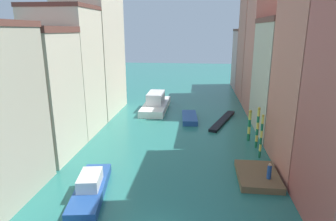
{
  "coord_description": "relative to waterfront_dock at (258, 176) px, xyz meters",
  "views": [
    {
      "loc": [
        2.77,
        -15.34,
        12.86
      ],
      "look_at": [
        -1.76,
        25.21,
        1.5
      ],
      "focal_mm": 31.03,
      "sensor_mm": 36.0,
      "label": 1
    }
  ],
  "objects": [
    {
      "name": "ground_plane",
      "position": [
        -8.15,
        15.69,
        -0.29
      ],
      "size": [
        154.0,
        154.0,
        0.0
      ],
      "primitive_type": "plane",
      "color": "#28756B"
    },
    {
      "name": "building_right_2",
      "position": [
        5.72,
        13.57,
        6.89
      ],
      "size": [
        7.46,
        11.17,
        14.33
      ],
      "color": "#BCB299",
      "rests_on": "ground"
    },
    {
      "name": "mooring_pole_0",
      "position": [
        1.02,
        4.61,
        2.1
      ],
      "size": [
        0.26,
        0.26,
        4.7
      ],
      "color": "#197247",
      "rests_on": "ground"
    },
    {
      "name": "mooring_pole_2",
      "position": [
        0.61,
        9.44,
        1.68
      ],
      "size": [
        0.37,
        0.37,
        3.83
      ],
      "color": "#197247",
      "rests_on": "ground"
    },
    {
      "name": "building_right_3",
      "position": [
        5.72,
        23.54,
        10.45
      ],
      "size": [
        7.46,
        8.91,
        21.45
      ],
      "color": "#C6705B",
      "rests_on": "ground"
    },
    {
      "name": "building_right_5",
      "position": [
        5.72,
        43.15,
        6.26
      ],
      "size": [
        7.46,
        9.7,
        13.08
      ],
      "color": "tan",
      "rests_on": "ground"
    },
    {
      "name": "motorboat_1",
      "position": [
        -6.76,
        16.92,
        0.08
      ],
      "size": [
        2.57,
        6.17,
        0.73
      ],
      "color": "#234C93",
      "rests_on": "ground"
    },
    {
      "name": "building_left_2",
      "position": [
        -22.02,
        10.47,
        7.58
      ],
      "size": [
        7.46,
        7.46,
        15.73
      ],
      "color": "beige",
      "rests_on": "ground"
    },
    {
      "name": "building_right_1",
      "position": [
        5.72,
        2.99,
        8.89
      ],
      "size": [
        7.46,
        9.62,
        18.33
      ],
      "color": "#C6705B",
      "rests_on": "ground"
    },
    {
      "name": "person_on_dock",
      "position": [
        0.72,
        -0.95,
        0.94
      ],
      "size": [
        0.36,
        0.36,
        1.42
      ],
      "color": "#234C93",
      "rests_on": "waterfront_dock"
    },
    {
      "name": "mooring_pole_1",
      "position": [
        1.14,
        7.33,
        2.13
      ],
      "size": [
        0.32,
        0.32,
        4.74
      ],
      "color": "#197247",
      "rests_on": "ground"
    },
    {
      "name": "vaporetto_white",
      "position": [
        -12.62,
        22.32,
        0.73
      ],
      "size": [
        3.79,
        11.02,
        2.9
      ],
      "color": "white",
      "rests_on": "ground"
    },
    {
      "name": "building_right_4",
      "position": [
        5.72,
        33.13,
        9.37
      ],
      "size": [
        7.46,
        9.72,
        19.29
      ],
      "color": "#C6705B",
      "rests_on": "ground"
    },
    {
      "name": "motorboat_0",
      "position": [
        -13.91,
        -4.11,
        0.32
      ],
      "size": [
        3.46,
        8.01,
        1.77
      ],
      "color": "#234C93",
      "rests_on": "ground"
    },
    {
      "name": "gondola_black",
      "position": [
        -1.94,
        16.52,
        -0.1
      ],
      "size": [
        4.34,
        9.9,
        0.38
      ],
      "color": "black",
      "rests_on": "ground"
    },
    {
      "name": "waterfront_dock",
      "position": [
        0.0,
        0.0,
        0.0
      ],
      "size": [
        3.53,
        5.22,
        0.58
      ],
      "color": "brown",
      "rests_on": "ground"
    },
    {
      "name": "building_left_1",
      "position": [
        -22.02,
        3.09,
        6.33
      ],
      "size": [
        7.46,
        7.35,
        13.21
      ],
      "color": "beige",
      "rests_on": "ground"
    },
    {
      "name": "building_left_3",
      "position": [
        -22.02,
        19.93,
        10.48
      ],
      "size": [
        7.46,
        11.16,
        21.52
      ],
      "color": "beige",
      "rests_on": "ground"
    }
  ]
}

